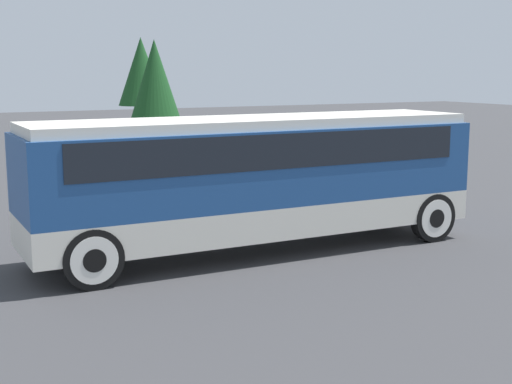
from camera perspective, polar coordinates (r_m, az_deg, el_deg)
name	(u,v)px	position (r m, az deg, el deg)	size (l,w,h in m)	color
ground_plane	(256,251)	(16.62, 0.00, -4.75)	(120.00, 120.00, 0.00)	#38383A
tour_bus	(260,171)	(16.30, 0.30, 1.73)	(10.52, 2.59, 3.10)	silver
parked_car_near	(162,183)	(22.23, -7.54, 0.73)	(4.31, 1.78, 1.44)	silver
parked_car_mid	(287,175)	(23.94, 2.49, 1.40)	(4.77, 1.86, 1.38)	#BCBCC1
tree_left	(141,72)	(43.16, -9.16, 9.48)	(2.77, 2.77, 6.07)	brown
tree_center	(155,84)	(34.63, -8.09, 8.55)	(2.65, 2.65, 5.60)	brown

